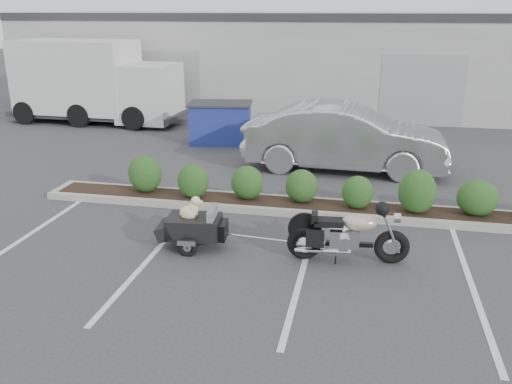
% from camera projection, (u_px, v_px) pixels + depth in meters
% --- Properties ---
extents(ground, '(90.00, 90.00, 0.00)m').
position_uv_depth(ground, '(242.00, 248.00, 9.94)').
color(ground, '#38383A').
rests_on(ground, ground).
extents(planter_kerb, '(12.00, 1.00, 0.15)m').
position_uv_depth(planter_kerb, '(310.00, 207.00, 11.76)').
color(planter_kerb, '#9E9E93').
rests_on(planter_kerb, ground).
extents(building, '(26.00, 10.00, 4.00)m').
position_uv_depth(building, '(325.00, 58.00, 25.05)').
color(building, '#9EA099').
rests_on(building, ground).
extents(motorcycle, '(2.11, 0.75, 1.21)m').
position_uv_depth(motorcycle, '(348.00, 236.00, 9.28)').
color(motorcycle, black).
rests_on(motorcycle, ground).
extents(pet_trailer, '(1.69, 0.95, 1.00)m').
position_uv_depth(pet_trailer, '(193.00, 226.00, 9.85)').
color(pet_trailer, black).
rests_on(pet_trailer, ground).
extents(sedan, '(5.41, 2.02, 1.77)m').
position_uv_depth(sedan, '(345.00, 138.00, 14.50)').
color(sedan, '#B4B4BC').
rests_on(sedan, ground).
extents(dumpster, '(2.18, 1.66, 1.31)m').
position_uv_depth(dumpster, '(221.00, 122.00, 17.53)').
color(dumpster, navy).
rests_on(dumpster, ground).
extents(delivery_truck, '(6.75, 2.56, 3.05)m').
position_uv_depth(delivery_truck, '(95.00, 84.00, 20.50)').
color(delivery_truck, silver).
rests_on(delivery_truck, ground).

